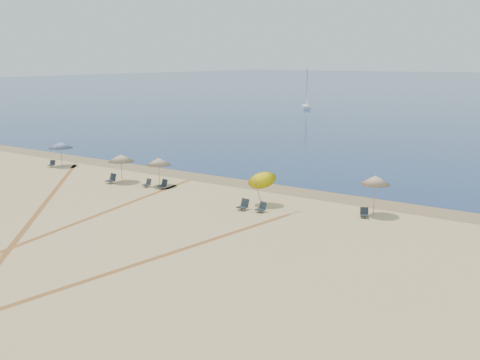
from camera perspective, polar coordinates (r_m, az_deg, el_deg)
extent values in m
plane|color=olive|center=(40.41, 3.09, -0.73)|extent=(500.00, 500.00, 0.00)
cylinder|color=gray|center=(50.76, -18.68, 2.59)|extent=(0.05, 0.05, 2.08)
cone|color=silver|center=(50.62, -18.75, 3.59)|extent=(2.12, 2.12, 0.55)
sphere|color=gray|center=(50.57, -18.77, 3.92)|extent=(0.08, 0.08, 0.08)
cylinder|color=gray|center=(42.83, -12.63, 1.17)|extent=(0.05, 0.05, 2.08)
cone|color=#F8E7CA|center=(42.67, -12.69, 2.33)|extent=(2.04, 2.04, 0.55)
sphere|color=gray|center=(42.62, -12.71, 2.73)|extent=(0.08, 0.08, 0.08)
cylinder|color=gray|center=(40.98, -8.70, 0.79)|extent=(0.05, 0.09, 2.05)
cone|color=#F8E7CA|center=(40.80, -8.76, 1.99)|extent=(1.90, 1.91, 0.59)
sphere|color=gray|center=(40.74, -8.77, 2.41)|extent=(0.08, 0.08, 0.08)
cylinder|color=gray|center=(34.81, 1.93, -1.21)|extent=(0.05, 1.03, 2.08)
cone|color=yellow|center=(34.96, 2.30, 0.35)|extent=(1.90, 1.96, 1.32)
sphere|color=gray|center=(34.89, 2.31, 0.83)|extent=(0.08, 0.08, 0.08)
cylinder|color=gray|center=(33.93, 14.26, -1.70)|extent=(0.05, 0.05, 2.38)
cone|color=#F8E7CA|center=(33.69, 14.36, 0.01)|extent=(1.86, 1.86, 0.55)
sphere|color=gray|center=(33.63, 14.39, 0.51)|extent=(0.08, 0.08, 0.08)
cube|color=black|center=(50.70, -19.64, 1.50)|extent=(0.63, 0.63, 0.04)
cube|color=black|center=(50.86, -19.51, 1.79)|extent=(0.53, 0.34, 0.44)
cylinder|color=#A5A5AD|center=(50.72, -19.98, 1.39)|extent=(0.02, 0.02, 0.16)
cylinder|color=#A5A5AD|center=(50.50, -19.61, 1.37)|extent=(0.02, 0.02, 0.16)
cube|color=black|center=(42.67, -13.79, -0.09)|extent=(0.64, 0.64, 0.06)
cube|color=black|center=(42.80, -13.51, 0.33)|extent=(0.62, 0.26, 0.55)
cylinder|color=#A5A5AD|center=(42.72, -14.22, -0.24)|extent=(0.03, 0.03, 0.20)
cylinder|color=#A5A5AD|center=(42.36, -13.79, -0.32)|extent=(0.03, 0.03, 0.20)
cube|color=black|center=(40.87, -10.06, -0.52)|extent=(0.60, 0.60, 0.05)
cube|color=black|center=(40.97, -9.79, -0.16)|extent=(0.54, 0.28, 0.46)
cylinder|color=#A5A5AD|center=(40.92, -10.41, -0.64)|extent=(0.02, 0.02, 0.17)
cylinder|color=#A5A5AD|center=(40.60, -10.06, -0.74)|extent=(0.02, 0.02, 0.17)
cube|color=black|center=(40.13, -8.43, -0.68)|extent=(0.68, 0.68, 0.05)
cube|color=black|center=(40.23, -8.12, -0.27)|extent=(0.61, 0.32, 0.51)
cylinder|color=#A5A5AD|center=(40.17, -8.82, -0.82)|extent=(0.03, 0.03, 0.19)
cylinder|color=#A5A5AD|center=(39.82, -8.42, -0.93)|extent=(0.03, 0.03, 0.19)
cube|color=black|center=(34.14, 0.26, -2.95)|extent=(0.62, 0.62, 0.05)
cube|color=black|center=(34.29, 0.55, -2.44)|extent=(0.59, 0.26, 0.51)
cylinder|color=#A5A5AD|center=(34.13, -0.24, -3.11)|extent=(0.03, 0.03, 0.19)
cylinder|color=#A5A5AD|center=(33.86, 0.37, -3.25)|extent=(0.03, 0.03, 0.19)
cube|color=black|center=(33.68, 2.17, -3.20)|extent=(0.64, 0.64, 0.05)
cube|color=black|center=(33.80, 2.48, -2.74)|extent=(0.56, 0.32, 0.47)
cylinder|color=#A5A5AD|center=(33.69, 1.75, -3.35)|extent=(0.02, 0.02, 0.17)
cylinder|color=#A5A5AD|center=(33.41, 2.26, -3.49)|extent=(0.02, 0.02, 0.17)
cube|color=black|center=(33.37, 13.24, -3.72)|extent=(0.66, 0.66, 0.05)
cube|color=black|center=(33.55, 13.23, -3.24)|extent=(0.53, 0.37, 0.44)
cylinder|color=#A5A5AD|center=(33.22, 12.78, -3.92)|extent=(0.02, 0.02, 0.16)
cylinder|color=#A5A5AD|center=(33.25, 13.47, -3.94)|extent=(0.02, 0.02, 0.16)
cube|color=white|center=(107.10, 7.14, 7.83)|extent=(3.75, 5.22, 0.57)
cylinder|color=gray|center=(106.84, 7.20, 9.81)|extent=(0.11, 0.11, 7.63)
plane|color=tan|center=(32.50, -18.00, -4.76)|extent=(31.17, 31.17, 0.00)
plane|color=tan|center=(33.25, -16.69, -4.27)|extent=(31.17, 31.17, 0.00)
plane|color=tan|center=(24.68, -15.73, -10.24)|extent=(32.80, 32.80, 0.00)
plane|color=tan|center=(25.20, -13.55, -9.62)|extent=(32.80, 32.80, 0.00)
plane|color=tan|center=(37.73, -20.35, -2.52)|extent=(39.53, 39.53, 0.00)
plane|color=tan|center=(38.78, -20.04, -2.10)|extent=(39.53, 39.53, 0.00)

